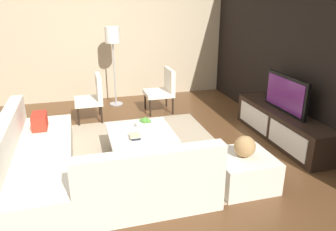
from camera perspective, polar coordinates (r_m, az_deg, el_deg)
ground_plane at (r=4.82m, az=-5.61°, el=-7.51°), size 14.00×14.00×0.00m
feature_wall_back at (r=5.48m, az=23.25°, el=9.85°), size 6.40×0.12×2.80m
side_wall_left at (r=7.51m, az=-9.02°, el=13.63°), size 0.12×5.20×2.80m
area_rug at (r=4.91m, az=-5.83°, el=-6.93°), size 2.96×2.76×0.01m
media_console at (r=5.60m, az=19.19°, el=-1.74°), size 2.10×0.48×0.50m
television at (r=5.43m, az=19.85°, el=3.55°), size 1.03×0.06×0.58m
sectional_couch at (r=4.17m, az=-16.14°, el=-8.75°), size 2.52×2.44×0.79m
coffee_table at (r=4.84m, az=-4.74°, el=-4.72°), size 0.98×0.92×0.38m
accent_chair_near at (r=6.25m, az=-12.93°, el=3.52°), size 0.56×0.50×0.87m
floor_lamp at (r=6.91m, az=-9.64°, el=12.76°), size 0.30×0.30×1.64m
ottoman at (r=4.20m, az=12.90°, el=-9.34°), size 0.70×0.70×0.40m
fruit_bowl at (r=4.93m, az=-4.07°, el=-1.31°), size 0.28×0.28×0.14m
accent_chair_far at (r=6.59m, az=-0.83°, el=4.86°), size 0.56×0.54×0.87m
decorative_ball at (r=4.05m, az=13.26°, el=-5.27°), size 0.26×0.26×0.26m
book_stack at (r=4.53m, az=-5.78°, el=-3.61°), size 0.16×0.14×0.06m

